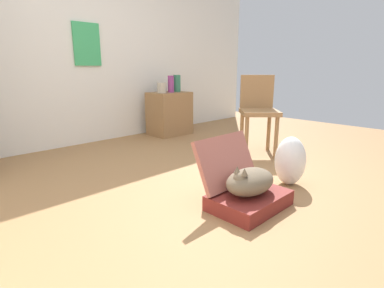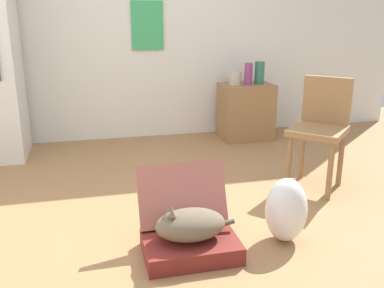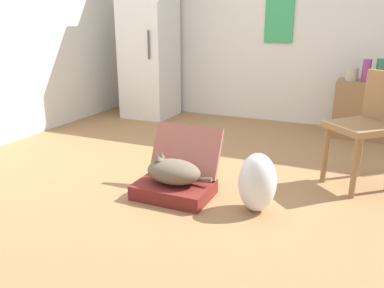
% 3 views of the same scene
% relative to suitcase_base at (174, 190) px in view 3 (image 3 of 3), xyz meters
% --- Properties ---
extents(ground_plane, '(7.68, 7.68, 0.00)m').
position_rel_suitcase_base_xyz_m(ground_plane, '(0.13, 0.49, -0.06)').
color(ground_plane, '#9E7247').
rests_on(ground_plane, ground).
extents(wall_back, '(6.40, 0.15, 2.60)m').
position_rel_suitcase_base_xyz_m(wall_back, '(0.13, 2.75, 1.24)').
color(wall_back, silver).
rests_on(wall_back, ground).
extents(wall_left, '(0.12, 4.80, 2.60)m').
position_rel_suitcase_base_xyz_m(wall_left, '(-2.33, 1.04, 1.24)').
color(wall_left, silver).
rests_on(wall_left, ground).
extents(suitcase_base, '(0.57, 0.40, 0.11)m').
position_rel_suitcase_base_xyz_m(suitcase_base, '(0.00, 0.00, 0.00)').
color(suitcase_base, maroon).
rests_on(suitcase_base, ground).
extents(suitcase_lid, '(0.57, 0.20, 0.38)m').
position_rel_suitcase_base_xyz_m(suitcase_lid, '(0.00, 0.22, 0.25)').
color(suitcase_lid, '#B26356').
rests_on(suitcase_lid, suitcase_base).
extents(cat, '(0.50, 0.28, 0.22)m').
position_rel_suitcase_base_xyz_m(cat, '(-0.01, 0.00, 0.15)').
color(cat, brown).
rests_on(cat, suitcase_base).
extents(plastic_bag_white, '(0.27, 0.26, 0.42)m').
position_rel_suitcase_base_xyz_m(plastic_bag_white, '(0.63, 0.03, 0.16)').
color(plastic_bag_white, white).
rests_on(plastic_bag_white, ground).
extents(refrigerator, '(0.63, 0.68, 1.81)m').
position_rel_suitcase_base_xyz_m(refrigerator, '(-1.50, 2.29, 0.85)').
color(refrigerator, silver).
rests_on(refrigerator, ground).
extents(side_table, '(0.58, 0.44, 0.64)m').
position_rel_suitcase_base_xyz_m(side_table, '(1.23, 2.34, 0.26)').
color(side_table, olive).
rests_on(side_table, ground).
extents(vase_tall, '(0.14, 0.14, 0.15)m').
position_rel_suitcase_base_xyz_m(vase_tall, '(1.08, 2.33, 0.66)').
color(vase_tall, '#B7AD99').
rests_on(vase_tall, side_table).
extents(vase_short, '(0.11, 0.11, 0.25)m').
position_rel_suitcase_base_xyz_m(vase_short, '(1.37, 2.33, 0.71)').
color(vase_short, '#2D7051').
rests_on(vase_short, side_table).
extents(vase_round, '(0.09, 0.09, 0.24)m').
position_rel_suitcase_base_xyz_m(vase_round, '(1.23, 2.30, 0.71)').
color(vase_round, '#8C387A').
rests_on(vase_round, side_table).
extents(chair, '(0.61, 0.61, 0.91)m').
position_rel_suitcase_base_xyz_m(chair, '(1.29, 0.81, 0.46)').
color(chair, olive).
rests_on(chair, ground).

